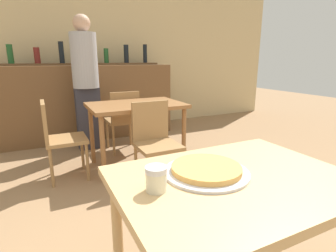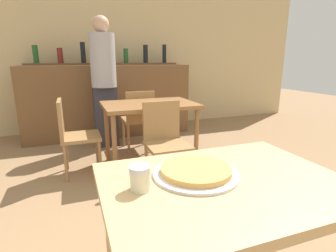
{
  "view_description": "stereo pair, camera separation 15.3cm",
  "coord_description": "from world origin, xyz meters",
  "px_view_note": "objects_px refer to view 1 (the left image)",
  "views": [
    {
      "loc": [
        -0.7,
        -0.78,
        1.23
      ],
      "look_at": [
        -0.05,
        0.55,
        0.85
      ],
      "focal_mm": 28.0,
      "sensor_mm": 36.0,
      "label": 1
    },
    {
      "loc": [
        -0.56,
        -0.84,
        1.23
      ],
      "look_at": [
        -0.05,
        0.55,
        0.85
      ],
      "focal_mm": 28.0,
      "sensor_mm": 36.0,
      "label": 2
    }
  ],
  "objects_px": {
    "chair_far_side_back": "(123,117)",
    "pizza_tray": "(206,170)",
    "chair_far_side_left": "(58,135)",
    "cheese_shaker": "(156,179)",
    "chair_far_side_front": "(155,138)",
    "person_standing": "(86,79)"
  },
  "relations": [
    {
      "from": "chair_far_side_left",
      "to": "pizza_tray",
      "type": "xyz_separation_m",
      "value": [
        0.49,
        -1.93,
        0.29
      ]
    },
    {
      "from": "chair_far_side_left",
      "to": "chair_far_side_back",
      "type": "bearing_deg",
      "value": -58.02
    },
    {
      "from": "chair_far_side_left",
      "to": "cheese_shaker",
      "type": "bearing_deg",
      "value": -173.11
    },
    {
      "from": "chair_far_side_front",
      "to": "pizza_tray",
      "type": "relative_size",
      "value": 2.24
    },
    {
      "from": "chair_far_side_front",
      "to": "cheese_shaker",
      "type": "xyz_separation_m",
      "value": [
        -0.61,
        -1.44,
        0.32
      ]
    },
    {
      "from": "chair_far_side_front",
      "to": "person_standing",
      "type": "height_order",
      "value": "person_standing"
    },
    {
      "from": "chair_far_side_front",
      "to": "pizza_tray",
      "type": "bearing_deg",
      "value": -104.28
    },
    {
      "from": "chair_far_side_back",
      "to": "chair_far_side_front",
      "type": "bearing_deg",
      "value": 90.0
    },
    {
      "from": "chair_far_side_left",
      "to": "cheese_shaker",
      "type": "relative_size",
      "value": 8.65
    },
    {
      "from": "chair_far_side_front",
      "to": "person_standing",
      "type": "distance_m",
      "value": 1.56
    },
    {
      "from": "chair_far_side_left",
      "to": "pizza_tray",
      "type": "bearing_deg",
      "value": -165.66
    },
    {
      "from": "chair_far_side_left",
      "to": "person_standing",
      "type": "xyz_separation_m",
      "value": [
        0.46,
        0.89,
        0.49
      ]
    },
    {
      "from": "chair_far_side_front",
      "to": "chair_far_side_left",
      "type": "relative_size",
      "value": 1.0
    },
    {
      "from": "chair_far_side_front",
      "to": "person_standing",
      "type": "xyz_separation_m",
      "value": [
        -0.39,
        1.42,
        0.49
      ]
    },
    {
      "from": "pizza_tray",
      "to": "cheese_shaker",
      "type": "distance_m",
      "value": 0.26
    },
    {
      "from": "chair_far_side_back",
      "to": "pizza_tray",
      "type": "bearing_deg",
      "value": 81.76
    },
    {
      "from": "cheese_shaker",
      "to": "person_standing",
      "type": "xyz_separation_m",
      "value": [
        0.22,
        2.86,
        0.18
      ]
    },
    {
      "from": "chair_far_side_front",
      "to": "cheese_shaker",
      "type": "relative_size",
      "value": 8.65
    },
    {
      "from": "pizza_tray",
      "to": "person_standing",
      "type": "height_order",
      "value": "person_standing"
    },
    {
      "from": "chair_far_side_left",
      "to": "person_standing",
      "type": "distance_m",
      "value": 1.12
    },
    {
      "from": "chair_far_side_left",
      "to": "pizza_tray",
      "type": "height_order",
      "value": "chair_far_side_left"
    },
    {
      "from": "chair_far_side_front",
      "to": "person_standing",
      "type": "relative_size",
      "value": 0.46
    }
  ]
}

